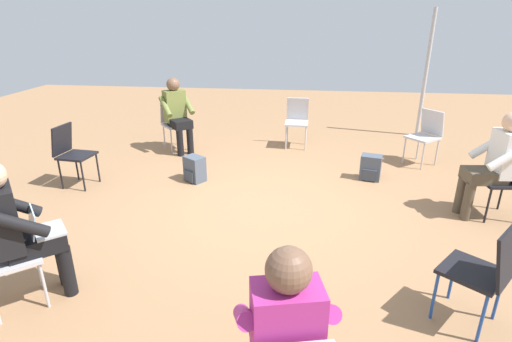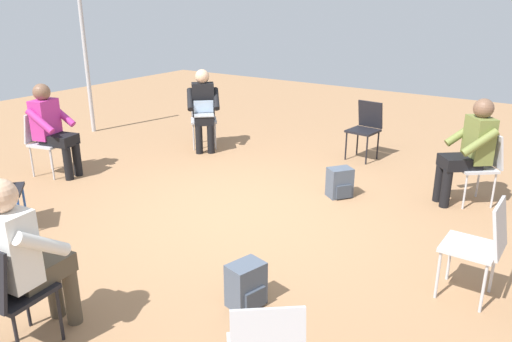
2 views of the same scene
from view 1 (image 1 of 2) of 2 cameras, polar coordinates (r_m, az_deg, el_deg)
ground_plane at (r=4.92m, az=1.22°, el=-5.25°), size 16.56×16.56×0.00m
chair_northwest at (r=3.39m, az=29.83°, el=-12.04°), size 0.58×0.58×0.85m
chair_southwest at (r=6.74m, az=23.13°, el=4.99°), size 0.58×0.58×0.85m
chair_southeast at (r=7.10m, az=-11.60°, el=7.05°), size 0.58×0.58×0.85m
chair_west at (r=5.34m, az=32.19°, el=-0.70°), size 0.48×0.44×0.85m
chair_south at (r=7.13m, az=5.87°, el=7.43°), size 0.41×0.44×0.85m
chair_east at (r=5.93m, az=-24.87°, el=2.62°), size 0.47×0.44×0.85m
person_with_laptop at (r=3.60m, az=-30.84°, el=-6.74°), size 0.64×0.63×1.24m
person_in_magenta at (r=2.21m, az=3.83°, el=-21.75°), size 0.57×0.58×1.24m
person_in_white at (r=5.19m, az=31.05°, el=1.32°), size 0.55×0.53×1.24m
person_in_olive at (r=6.91m, az=-11.21°, el=8.36°), size 0.63×0.63×1.24m
backpack_near_laptop_user at (r=5.92m, az=16.04°, el=0.30°), size 0.32×0.29×0.36m
backpack_by_empty_chair at (r=5.70m, az=-8.73°, el=0.10°), size 0.34×0.33×0.36m
tent_pole_near at (r=8.26m, az=23.08°, el=12.55°), size 0.07×0.07×2.34m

